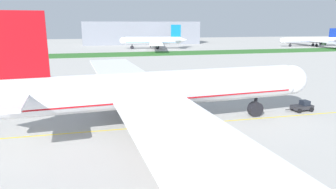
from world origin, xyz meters
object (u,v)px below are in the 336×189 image
object	(u,v)px
airliner_foreground	(153,90)
service_truck_baggage_loader	(24,85)
parked_airliner_far_outer	(312,40)
parked_airliner_far_right	(154,41)
pushback_tug	(302,106)

from	to	relation	value
airliner_foreground	service_truck_baggage_loader	world-z (taller)	airliner_foreground
parked_airliner_far_outer	parked_airliner_far_right	bearing A→B (deg)	177.65
parked_airliner_far_right	service_truck_baggage_loader	bearing A→B (deg)	-115.57
airliner_foreground	parked_airliner_far_right	distance (m)	154.56
parked_airliner_far_right	pushback_tug	bearing A→B (deg)	-89.24
pushback_tug	parked_airliner_far_outer	bearing A→B (deg)	51.26
parked_airliner_far_outer	service_truck_baggage_loader	bearing A→B (deg)	-147.23
airliner_foreground	parked_airliner_far_right	xyz separation A→B (m)	(28.51, 151.91, -0.97)
parked_airliner_far_right	parked_airliner_far_outer	size ratio (longest dim) A/B	0.87
airliner_foreground	parked_airliner_far_outer	world-z (taller)	airliner_foreground
parked_airliner_far_right	airliner_foreground	bearing A→B (deg)	-100.63
parked_airliner_far_right	parked_airliner_far_outer	xyz separation A→B (m)	(117.93, -4.85, -0.92)
pushback_tug	parked_airliner_far_outer	distance (m)	185.35
service_truck_baggage_loader	parked_airliner_far_right	bearing A→B (deg)	64.43
service_truck_baggage_loader	parked_airliner_far_outer	distance (m)	206.72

